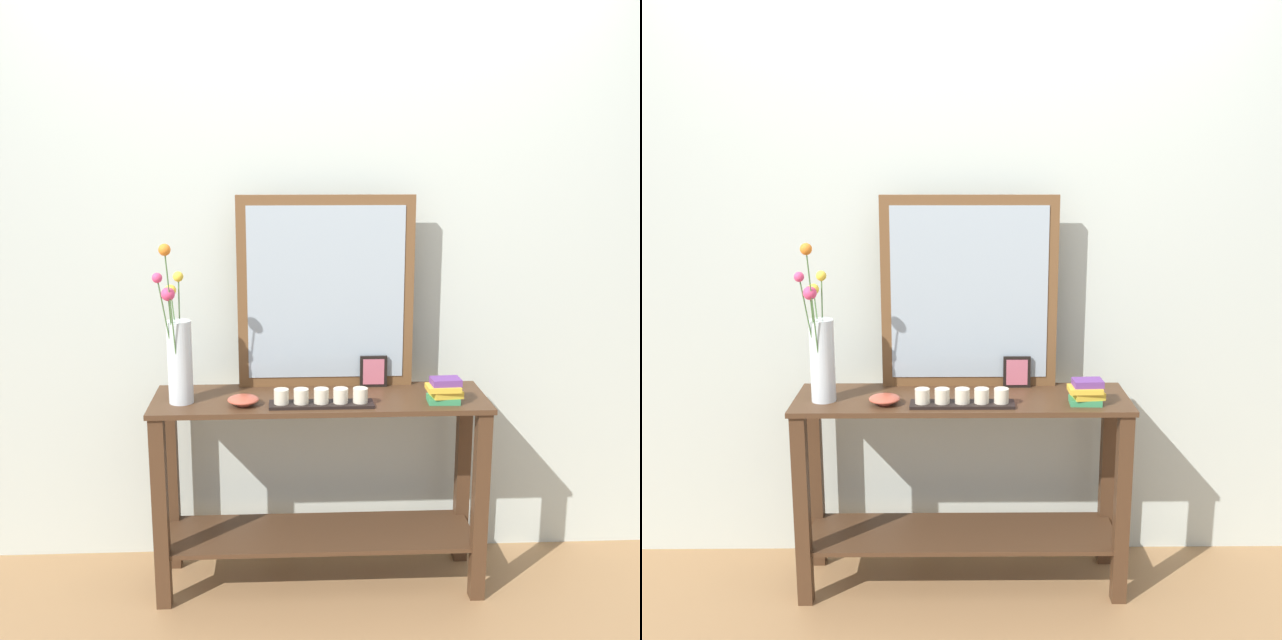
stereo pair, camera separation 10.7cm
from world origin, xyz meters
The scene contains 9 objects.
ground_plane centered at (0.00, 0.00, -0.01)m, with size 7.00×6.00×0.02m, color #997047.
wall_back centered at (0.00, 0.30, 1.35)m, with size 6.40×0.08×2.70m, color beige.
console_table centered at (0.00, 0.00, 0.48)m, with size 1.30×0.37×0.79m.
mirror_leaning centered at (0.03, 0.15, 1.17)m, with size 0.70×0.03×0.77m.
tall_vase_left centered at (-0.53, -0.04, 0.99)m, with size 0.13×0.20×0.62m.
candle_tray centered at (0.00, -0.10, 0.82)m, with size 0.39×0.09×0.07m.
picture_frame_small centered at (0.22, 0.12, 0.85)m, with size 0.11×0.01×0.13m.
decorative_bowl centered at (-0.29, -0.08, 0.81)m, with size 0.12×0.12×0.04m.
book_stack centered at (0.47, -0.09, 0.84)m, with size 0.14×0.11×0.10m.
Camera 2 is at (-0.03, -2.81, 1.72)m, focal length 42.60 mm.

